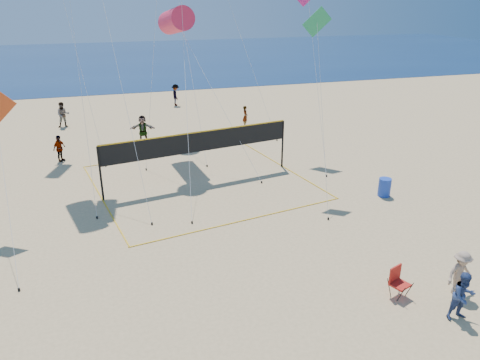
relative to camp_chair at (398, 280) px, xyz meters
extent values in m
cube|color=navy|center=(-5.23, 60.14, -0.57)|extent=(140.00, 50.00, 0.03)
imported|color=navy|center=(1.17, -1.54, 0.20)|extent=(0.79, 0.63, 1.57)
imported|color=tan|center=(1.95, -0.49, 0.19)|extent=(1.07, 0.70, 1.55)
imported|color=gray|center=(-11.15, 16.69, 0.19)|extent=(0.85, 0.95, 1.54)
imported|color=gray|center=(-6.19, 19.17, 0.29)|extent=(1.68, 0.84, 1.74)
imported|color=gray|center=(1.25, 20.77, 0.18)|extent=(0.41, 0.58, 1.52)
imported|color=gray|center=(-11.32, 24.35, 0.33)|extent=(0.93, 0.76, 1.81)
imported|color=gray|center=(-2.46, 28.96, 0.32)|extent=(0.72, 1.19, 1.80)
cube|color=red|center=(0.04, -0.09, -0.13)|extent=(0.70, 0.67, 0.06)
cube|color=red|center=(-0.04, 0.11, 0.18)|extent=(0.54, 0.25, 0.55)
cylinder|color=black|center=(-0.10, -0.36, -0.33)|extent=(0.12, 0.27, 0.72)
cylinder|color=black|center=(-0.24, 0.01, -0.33)|extent=(0.12, 0.27, 0.72)
cylinder|color=black|center=(0.32, -0.20, -0.33)|extent=(0.12, 0.27, 0.72)
cylinder|color=black|center=(0.17, 0.17, -0.33)|extent=(0.12, 0.27, 0.72)
cylinder|color=#1C40B6|center=(4.04, 7.08, -0.14)|extent=(0.74, 0.74, 0.88)
cylinder|color=black|center=(-8.92, 10.40, 0.74)|extent=(0.10, 0.10, 2.63)
cylinder|color=black|center=(0.78, 12.22, 0.74)|extent=(0.10, 0.10, 2.63)
cube|color=black|center=(-4.07, 11.31, 1.56)|extent=(9.71, 1.84, 0.99)
cube|color=yellow|center=(-4.07, 11.31, 2.09)|extent=(9.71, 1.85, 0.06)
cube|color=yellow|center=(-3.16, 6.46, -0.57)|extent=(9.91, 1.90, 0.02)
cube|color=yellow|center=(-4.98, 16.16, -0.57)|extent=(9.91, 1.90, 0.02)
cylinder|color=silver|center=(-9.33, 11.20, 4.98)|extent=(0.21, 5.51, 11.03)
cylinder|color=black|center=(-9.23, 8.45, -0.53)|extent=(0.08, 0.08, 0.10)
cylinder|color=silver|center=(-7.78, 11.28, 6.28)|extent=(1.54, 8.21, 13.64)
cylinder|color=black|center=(-7.02, 7.19, -0.53)|extent=(0.08, 0.08, 0.10)
cylinder|color=silver|center=(-4.63, 11.22, 4.20)|extent=(1.49, 8.80, 9.47)
cylinder|color=black|center=(-5.37, 6.83, -0.53)|extent=(0.08, 0.08, 0.10)
cylinder|color=silver|center=(-12.09, 6.25, 1.94)|extent=(0.69, 5.11, 4.96)
cylinder|color=black|center=(-11.75, 3.70, -0.53)|extent=(0.08, 0.08, 0.10)
cube|color=#249657|center=(1.20, 9.63, 7.27)|extent=(1.38, 0.25, 1.37)
cylinder|color=silver|center=(0.77, 7.57, 3.37)|extent=(0.88, 4.13, 7.81)
cylinder|color=black|center=(0.33, 5.51, -0.53)|extent=(0.08, 0.08, 0.10)
cylinder|color=silver|center=(2.81, 12.64, 4.04)|extent=(0.63, 5.09, 9.15)
cylinder|color=black|center=(2.50, 10.10, -0.53)|extent=(0.08, 0.08, 0.10)
cylinder|color=silver|center=(-5.45, 15.32, 6.48)|extent=(2.26, 3.07, 14.02)
cylinder|color=black|center=(-6.58, 13.79, -0.53)|extent=(0.08, 0.08, 0.10)
cylinder|color=silver|center=(-3.36, 17.65, 5.47)|extent=(0.25, 8.52, 12.01)
cylinder|color=black|center=(-3.24, 13.40, -0.53)|extent=(0.08, 0.08, 0.10)
cylinder|color=silver|center=(-9.76, 18.24, 6.52)|extent=(2.16, 6.47, 14.10)
cylinder|color=black|center=(-8.69, 15.02, -0.53)|extent=(0.08, 0.08, 0.10)
cylinder|color=silver|center=(0.98, 19.37, 4.58)|extent=(2.53, 5.10, 10.23)
cylinder|color=black|center=(2.23, 16.83, -0.53)|extent=(0.08, 0.08, 0.10)
cylinder|color=#D52548|center=(-4.13, 16.35, 7.05)|extent=(1.66, 3.24, 1.70)
cylinder|color=silver|center=(-2.61, 13.30, 3.26)|extent=(3.07, 6.11, 7.59)
cylinder|color=black|center=(-1.08, 10.25, -0.53)|extent=(0.08, 0.08, 0.10)
camera|label=1|loc=(-8.41, -10.70, 8.58)|focal=35.00mm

